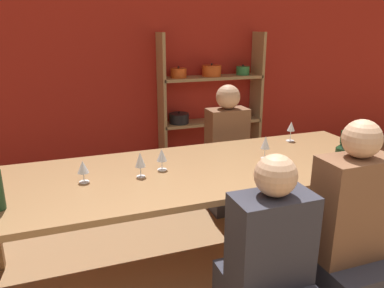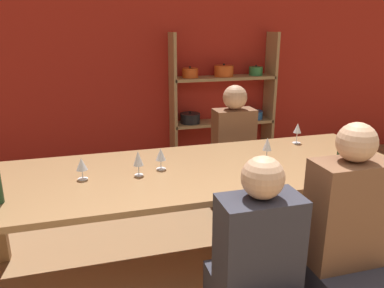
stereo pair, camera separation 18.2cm
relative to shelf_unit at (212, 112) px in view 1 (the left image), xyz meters
name	(u,v)px [view 1 (the left image)]	position (x,y,z in m)	size (l,w,h in m)	color
wall_back_red	(149,60)	(-0.74, 0.20, 0.65)	(8.80, 0.06, 2.70)	red
shelf_unit	(212,112)	(0.00, 0.00, 0.00)	(1.31, 0.30, 1.67)	tan
dining_table	(197,178)	(-0.93, -1.97, 0.01)	(2.99, 1.04, 0.78)	olive
wine_bottle_green	(340,157)	(-0.06, -2.38, 0.19)	(0.07, 0.07, 0.30)	#19381E
wine_glass_empty_a	(291,127)	(0.07, -1.62, 0.20)	(0.07, 0.07, 0.17)	white
wine_glass_empty_b	(162,155)	(-1.17, -1.91, 0.18)	(0.07, 0.07, 0.15)	white
wine_glass_empty_c	(83,167)	(-1.70, -1.96, 0.18)	(0.07, 0.07, 0.15)	white
wine_glass_empty_d	(140,160)	(-1.34, -1.99, 0.20)	(0.07, 0.07, 0.17)	white
wine_glass_red_a	(265,143)	(-0.38, -1.95, 0.20)	(0.07, 0.07, 0.18)	white
person_near_a	(345,257)	(-0.34, -2.83, -0.23)	(0.41, 0.51, 1.28)	#2D2D38
person_far_a	(226,163)	(-0.32, -1.15, -0.24)	(0.38, 0.48, 1.22)	#2D2D38
person_near_b	(268,288)	(-0.87, -2.86, -0.28)	(0.41, 0.51, 1.16)	#2D2D38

